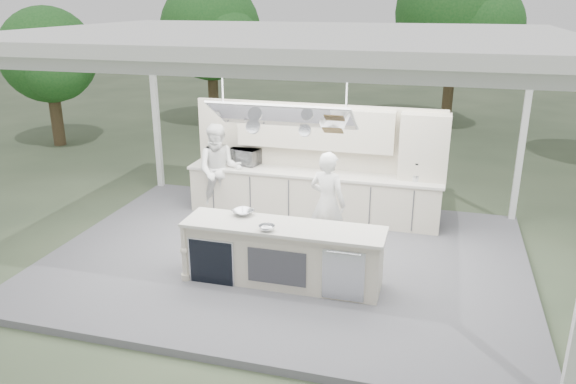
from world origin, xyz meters
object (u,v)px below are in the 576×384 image
(head_chef, at_px, (328,203))
(sous_chef, at_px, (220,170))
(back_counter, at_px, (312,194))
(demo_island, at_px, (282,254))

(head_chef, relative_size, sous_chef, 0.96)
(back_counter, height_order, head_chef, head_chef)
(demo_island, xyz_separation_m, head_chef, (0.44, 1.27, 0.43))
(head_chef, distance_m, sous_chef, 2.73)
(back_counter, distance_m, head_chef, 1.72)
(demo_island, relative_size, back_counter, 0.61)
(sous_chef, bearing_deg, back_counter, -5.27)
(head_chef, xyz_separation_m, sous_chef, (-2.45, 1.19, 0.03))
(demo_island, distance_m, back_counter, 2.82)
(back_counter, xyz_separation_m, head_chef, (0.62, -1.54, 0.43))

